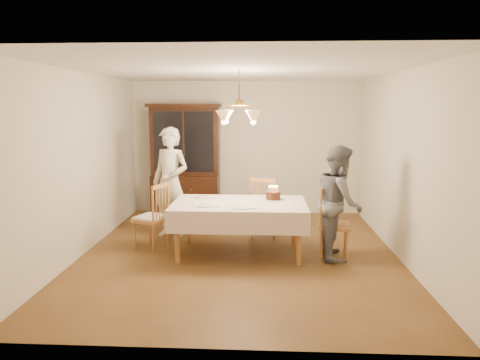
# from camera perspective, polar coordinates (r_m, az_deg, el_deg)

# --- Properties ---
(ground) EXTENTS (5.00, 5.00, 0.00)m
(ground) POSITION_cam_1_polar(r_m,az_deg,el_deg) (6.31, -0.09, -9.76)
(ground) COLOR #543618
(ground) RESTS_ON ground
(room_shell) EXTENTS (5.00, 5.00, 5.00)m
(room_shell) POSITION_cam_1_polar(r_m,az_deg,el_deg) (5.97, -0.10, 4.71)
(room_shell) COLOR white
(room_shell) RESTS_ON ground
(dining_table) EXTENTS (1.90, 1.10, 0.76)m
(dining_table) POSITION_cam_1_polar(r_m,az_deg,el_deg) (6.11, -0.10, -3.71)
(dining_table) COLOR #965E2B
(dining_table) RESTS_ON ground
(china_hutch) EXTENTS (1.38, 0.54, 2.16)m
(china_hutch) POSITION_cam_1_polar(r_m,az_deg,el_deg) (8.39, -7.26, 2.37)
(china_hutch) COLOR black
(china_hutch) RESTS_ON ground
(chair_far_side) EXTENTS (0.52, 0.51, 1.00)m
(chair_far_side) POSITION_cam_1_polar(r_m,az_deg,el_deg) (6.97, 3.42, -4.07)
(chair_far_side) COLOR #965E2B
(chair_far_side) RESTS_ON ground
(chair_left_end) EXTENTS (0.56, 0.57, 1.00)m
(chair_left_end) POSITION_cam_1_polar(r_m,az_deg,el_deg) (6.54, -11.73, -5.10)
(chair_left_end) COLOR #965E2B
(chair_left_end) RESTS_ON ground
(chair_right_end) EXTENTS (0.48, 0.50, 1.00)m
(chair_right_end) POSITION_cam_1_polar(r_m,az_deg,el_deg) (6.21, 12.33, -6.01)
(chair_right_end) COLOR #965E2B
(chair_right_end) RESTS_ON ground
(elderly_woman) EXTENTS (0.77, 0.66, 1.79)m
(elderly_woman) POSITION_cam_1_polar(r_m,az_deg,el_deg) (6.99, -9.24, -0.35)
(elderly_woman) COLOR beige
(elderly_woman) RESTS_ON ground
(adult_in_grey) EXTENTS (0.65, 0.81, 1.59)m
(adult_in_grey) POSITION_cam_1_polar(r_m,az_deg,el_deg) (6.11, 13.05, -2.88)
(adult_in_grey) COLOR slate
(adult_in_grey) RESTS_ON ground
(birthday_cake) EXTENTS (0.30, 0.30, 0.21)m
(birthday_cake) POSITION_cam_1_polar(r_m,az_deg,el_deg) (6.26, 4.43, -2.14)
(birthday_cake) COLOR white
(birthday_cake) RESTS_ON dining_table
(place_setting_near_left) EXTENTS (0.38, 0.23, 0.02)m
(place_setting_near_left) POSITION_cam_1_polar(r_m,az_deg,el_deg) (5.89, -4.58, -3.43)
(place_setting_near_left) COLOR white
(place_setting_near_left) RESTS_ON dining_table
(place_setting_near_right) EXTENTS (0.41, 0.26, 0.02)m
(place_setting_near_right) POSITION_cam_1_polar(r_m,az_deg,el_deg) (5.76, 0.26, -3.70)
(place_setting_near_right) COLOR white
(place_setting_near_right) RESTS_ON dining_table
(place_setting_far_left) EXTENTS (0.39, 0.24, 0.02)m
(place_setting_far_left) POSITION_cam_1_polar(r_m,az_deg,el_deg) (6.44, -4.91, -2.29)
(place_setting_far_left) COLOR white
(place_setting_far_left) RESTS_ON dining_table
(chandelier) EXTENTS (0.62, 0.62, 0.73)m
(chandelier) POSITION_cam_1_polar(r_m,az_deg,el_deg) (5.95, -0.10, 8.51)
(chandelier) COLOR #BF8C3F
(chandelier) RESTS_ON ground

